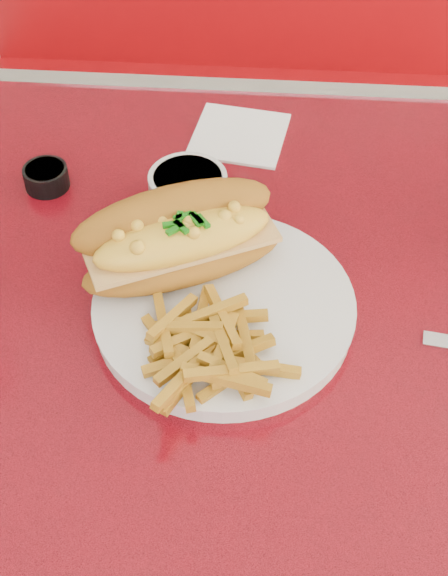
# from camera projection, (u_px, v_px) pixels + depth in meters

# --- Properties ---
(diner_table) EXTENTS (1.23, 0.83, 0.77)m
(diner_table) POSITION_uv_depth(u_px,v_px,m) (263.00, 403.00, 0.93)
(diner_table) COLOR red
(diner_table) RESTS_ON ground
(booth_bench_far) EXTENTS (1.20, 0.51, 0.90)m
(booth_bench_far) POSITION_uv_depth(u_px,v_px,m) (273.00, 174.00, 1.71)
(booth_bench_far) COLOR #A50B10
(booth_bench_far) RESTS_ON ground
(dinner_plate) EXTENTS (0.33, 0.33, 0.02)m
(dinner_plate) POSITION_uv_depth(u_px,v_px,m) (224.00, 308.00, 0.80)
(dinner_plate) COLOR silver
(dinner_plate) RESTS_ON diner_table
(mac_hoagie) EXTENTS (0.23, 0.18, 0.09)m
(mac_hoagie) POSITION_uv_depth(u_px,v_px,m) (180.00, 237.00, 0.80)
(mac_hoagie) COLOR #A3651A
(mac_hoagie) RESTS_ON dinner_plate
(fries_pile) EXTENTS (0.16, 0.15, 0.04)m
(fries_pile) POSITION_uv_depth(u_px,v_px,m) (222.00, 343.00, 0.74)
(fries_pile) COLOR gold
(fries_pile) RESTS_ON dinner_plate
(fork) EXTENTS (0.04, 0.13, 0.00)m
(fork) POSITION_uv_depth(u_px,v_px,m) (203.00, 338.00, 0.76)
(fork) COLOR silver
(fork) RESTS_ON dinner_plate
(gravy_ramekin) EXTENTS (0.10, 0.10, 0.05)m
(gravy_ramekin) POSITION_uv_depth(u_px,v_px,m) (188.00, 192.00, 0.89)
(gravy_ramekin) COLOR silver
(gravy_ramekin) RESTS_ON diner_table
(sauce_cup_left) EXTENTS (0.06, 0.06, 0.03)m
(sauce_cup_left) POSITION_uv_depth(u_px,v_px,m) (46.00, 176.00, 0.93)
(sauce_cup_left) COLOR black
(sauce_cup_left) RESTS_ON diner_table
(paper_napkin) EXTENTS (0.13, 0.13, 0.00)m
(paper_napkin) POSITION_uv_depth(u_px,v_px,m) (239.00, 135.00, 1.01)
(paper_napkin) COLOR white
(paper_napkin) RESTS_ON diner_table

